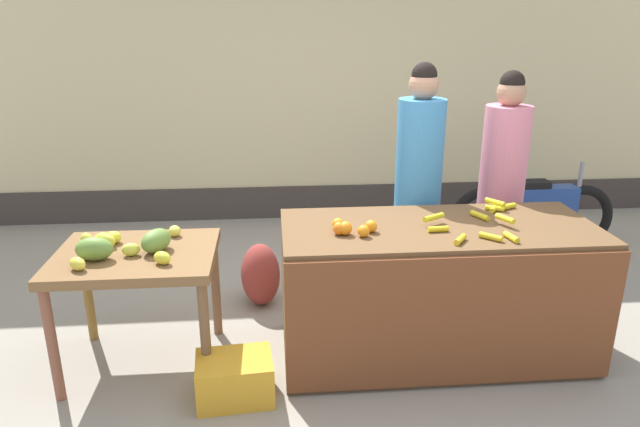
{
  "coord_description": "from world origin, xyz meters",
  "views": [
    {
      "loc": [
        -0.51,
        -3.28,
        2.11
      ],
      "look_at": [
        -0.22,
        0.15,
        0.94
      ],
      "focal_mm": 31.95,
      "sensor_mm": 36.0,
      "label": 1
    }
  ],
  "objects_px": {
    "produce_crate": "(235,378)",
    "produce_sack": "(261,274)",
    "vendor_woman_pink_shirt": "(501,189)",
    "vendor_woman_blue_shirt": "(418,190)",
    "parked_motorcycle": "(532,212)"
  },
  "relations": [
    {
      "from": "produce_crate",
      "to": "produce_sack",
      "type": "height_order",
      "value": "produce_sack"
    },
    {
      "from": "produce_crate",
      "to": "produce_sack",
      "type": "relative_size",
      "value": 0.89
    },
    {
      "from": "vendor_woman_blue_shirt",
      "to": "vendor_woman_pink_shirt",
      "type": "relative_size",
      "value": 1.04
    },
    {
      "from": "produce_crate",
      "to": "produce_sack",
      "type": "xyz_separation_m",
      "value": [
        0.14,
        1.17,
        0.12
      ]
    },
    {
      "from": "produce_crate",
      "to": "produce_sack",
      "type": "distance_m",
      "value": 1.19
    },
    {
      "from": "vendor_woman_pink_shirt",
      "to": "parked_motorcycle",
      "type": "relative_size",
      "value": 1.11
    },
    {
      "from": "vendor_woman_blue_shirt",
      "to": "parked_motorcycle",
      "type": "height_order",
      "value": "vendor_woman_blue_shirt"
    },
    {
      "from": "vendor_woman_blue_shirt",
      "to": "vendor_woman_pink_shirt",
      "type": "distance_m",
      "value": 0.67
    },
    {
      "from": "vendor_woman_blue_shirt",
      "to": "parked_motorcycle",
      "type": "bearing_deg",
      "value": 34.76
    },
    {
      "from": "parked_motorcycle",
      "to": "produce_crate",
      "type": "distance_m",
      "value": 3.37
    },
    {
      "from": "parked_motorcycle",
      "to": "produce_crate",
      "type": "height_order",
      "value": "parked_motorcycle"
    },
    {
      "from": "produce_sack",
      "to": "parked_motorcycle",
      "type": "bearing_deg",
      "value": 18.44
    },
    {
      "from": "vendor_woman_pink_shirt",
      "to": "produce_crate",
      "type": "bearing_deg",
      "value": -149.74
    },
    {
      "from": "vendor_woman_pink_shirt",
      "to": "produce_sack",
      "type": "relative_size",
      "value": 3.61
    },
    {
      "from": "vendor_woman_pink_shirt",
      "to": "produce_sack",
      "type": "xyz_separation_m",
      "value": [
        -1.84,
        0.02,
        -0.65
      ]
    }
  ]
}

